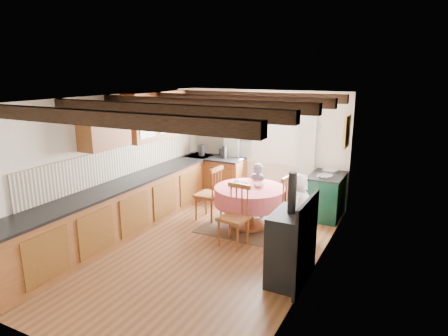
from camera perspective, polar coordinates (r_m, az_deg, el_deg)
The scene contains 41 objects.
floor at distance 6.52m, azimuth -3.24°, elevation -11.40°, with size 3.60×5.50×0.00m, color brown.
ceiling at distance 5.90m, azimuth -3.57°, elevation 10.14°, with size 3.60×5.50×0.00m, color white.
wall_back at distance 8.53m, azimuth 5.94°, elevation 3.17°, with size 3.60×0.00×2.40m, color silver.
wall_front at distance 4.11m, azimuth -23.39°, elevation -10.13°, with size 3.60×0.00×2.40m, color silver.
wall_left at distance 7.16m, azimuth -15.96°, elevation 0.58°, with size 0.00×5.50×2.40m, color silver.
wall_right at distance 5.45m, azimuth 13.20°, elevation -3.40°, with size 0.00×5.50×2.40m, color silver.
beam_a at distance 4.31m, azimuth -17.20°, elevation 6.89°, with size 3.60×0.16×0.16m, color black.
beam_b at distance 5.08m, azimuth -9.33°, elevation 8.32°, with size 3.60×0.16×0.16m, color black.
beam_c at distance 5.91m, azimuth -3.56°, elevation 9.27°, with size 3.60×0.16×0.16m, color black.
beam_d at distance 6.79m, azimuth 0.77°, elevation 9.91°, with size 3.60×0.16×0.16m, color black.
beam_e at distance 7.70m, azimuth 4.11°, elevation 10.37°, with size 3.60×0.16×0.16m, color black.
splash_left at distance 7.36m, azimuth -14.27°, elevation 1.06°, with size 0.02×4.50×0.55m, color beige.
splash_back at distance 8.91m, azimuth -0.12°, elevation 3.72°, with size 1.40×0.02×0.55m, color beige.
base_cabinet_left at distance 7.17m, azimuth -13.77°, elevation -5.58°, with size 0.60×5.30×0.88m, color brown.
base_cabinet_back at distance 8.86m, azimuth -1.23°, elevation -1.39°, with size 1.30×0.60×0.88m, color brown.
worktop_left at distance 7.02m, azimuth -13.87°, elevation -2.07°, with size 0.64×5.30×0.04m, color black.
worktop_back at distance 8.73m, azimuth -1.31°, elevation 1.49°, with size 1.30×0.64×0.04m, color black.
wall_cabinet_glass at distance 7.84m, azimuth -9.43°, elevation 7.64°, with size 0.34×1.80×0.90m, color brown.
wall_cabinet_solid at distance 6.70m, azimuth -17.02°, elevation 5.72°, with size 0.34×0.90×0.70m, color brown.
window_frame at distance 8.41m, azimuth 6.61°, elevation 5.77°, with size 1.34×0.03×1.54m, color white.
window_pane at distance 8.42m, azimuth 6.63°, elevation 5.77°, with size 1.20×0.01×1.40m, color white.
curtain_left at distance 8.75m, azimuth 1.10°, elevation 2.86°, with size 0.35×0.10×2.10m, color silver.
curtain_right at distance 8.17m, azimuth 11.90°, elevation 1.74°, with size 0.35×0.10×2.10m, color silver.
curtain_rod at distance 8.27m, azimuth 6.52°, elevation 9.81°, with size 0.03×0.03×2.00m, color black.
wall_picture at distance 7.56m, azimuth 17.44°, elevation 5.04°, with size 0.04×0.50×0.60m, color gold.
wall_plate at distance 8.11m, azimuth 12.93°, elevation 5.91°, with size 0.30×0.30×0.02m, color silver.
rug at distance 7.26m, azimuth 3.70°, elevation -8.61°, with size 1.68×1.31×0.01m, color brown.
dining_table at distance 7.12m, azimuth 3.74°, elevation -5.80°, with size 1.27×1.27×0.77m, color #CF564A, non-canonical shape.
chair_near at distance 6.38m, azimuth 1.39°, elevation -7.01°, with size 0.44×0.46×1.02m, color #974F23, non-canonical shape.
chair_left at distance 7.50m, azimuth -2.27°, elevation -3.60°, with size 0.45×0.47×1.05m, color #974F23, non-canonical shape.
chair_right at distance 6.89m, azimuth 10.46°, elevation -5.51°, with size 0.45×0.47×1.04m, color #974F23, non-canonical shape.
aga_range at distance 7.89m, azimuth 14.61°, elevation -3.87°, with size 0.61×0.94×0.87m, color #0C3021, non-canonical shape.
cast_iron_stove at distance 5.32m, azimuth 9.65°, elevation -8.63°, with size 0.46×0.77×1.53m, color black, non-canonical shape.
child_far at distance 7.62m, azimuth 4.94°, elevation -3.23°, with size 0.39×0.26×1.08m, color #525562.
child_right at distance 6.93m, azimuth 10.81°, elevation -5.19°, with size 0.53×0.35×1.09m, color white.
bowl_a at distance 7.10m, azimuth 2.59°, elevation -2.35°, with size 0.22×0.22×0.05m, color silver.
bowl_b at distance 7.04m, azimuth 5.08°, elevation -2.51°, with size 0.19×0.19×0.06m, color silver.
cup at distance 7.09m, azimuth 1.81°, elevation -2.18°, with size 0.11×0.11×0.10m, color silver.
canister_tall at distance 8.84m, azimuth -3.26°, elevation 2.59°, with size 0.15×0.15×0.25m, color #262628.
canister_wide at distance 8.75m, azimuth -0.21°, elevation 2.29°, with size 0.17×0.17×0.19m, color #262628.
canister_slim at distance 8.58m, azimuth 0.06°, elevation 2.33°, with size 0.10×0.10×0.27m, color #262628.
Camera 1 is at (2.98, -5.08, 2.80)m, focal length 31.44 mm.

